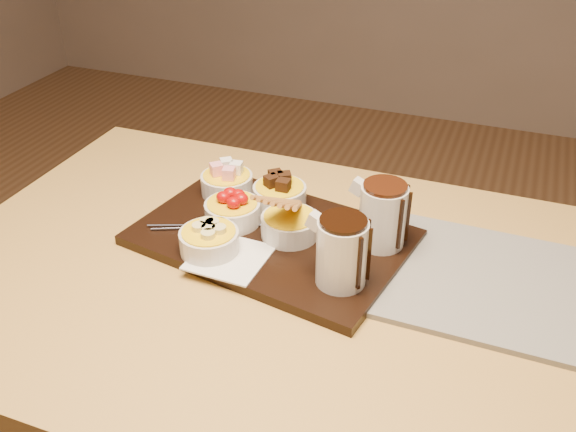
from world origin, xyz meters
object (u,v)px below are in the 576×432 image
(serving_board, at_px, (272,237))
(pitcher_dark_chocolate, at_px, (342,253))
(dining_table, at_px, (288,320))
(bowl_strawberries, at_px, (233,213))
(newspaper, at_px, (480,281))
(pitcher_milk_chocolate, at_px, (383,216))

(serving_board, height_order, pitcher_dark_chocolate, pitcher_dark_chocolate)
(dining_table, xyz_separation_m, bowl_strawberries, (-0.14, 0.09, 0.14))
(bowl_strawberries, distance_m, pitcher_dark_chocolate, 0.25)
(bowl_strawberries, bearing_deg, serving_board, -6.62)
(serving_board, height_order, newspaper, serving_board)
(pitcher_dark_chocolate, height_order, newspaper, pitcher_dark_chocolate)
(dining_table, height_order, newspaper, newspaper)
(newspaper, bearing_deg, bowl_strawberries, -178.97)
(bowl_strawberries, height_order, pitcher_dark_chocolate, pitcher_dark_chocolate)
(dining_table, distance_m, pitcher_milk_chocolate, 0.24)
(pitcher_milk_chocolate, height_order, newspaper, pitcher_milk_chocolate)
(bowl_strawberries, bearing_deg, newspaper, 0.11)
(bowl_strawberries, bearing_deg, pitcher_dark_chocolate, -22.85)
(pitcher_dark_chocolate, bearing_deg, bowl_strawberries, 167.35)
(pitcher_dark_chocolate, height_order, pitcher_milk_chocolate, same)
(pitcher_dark_chocolate, bearing_deg, pitcher_milk_chocolate, 85.60)
(bowl_strawberries, xyz_separation_m, pitcher_milk_chocolate, (0.26, 0.03, 0.04))
(serving_board, distance_m, pitcher_milk_chocolate, 0.20)
(serving_board, xyz_separation_m, newspaper, (0.36, 0.01, -0.00))
(dining_table, distance_m, pitcher_dark_chocolate, 0.19)
(dining_table, xyz_separation_m, newspaper, (0.30, 0.09, 0.10))
(serving_board, distance_m, pitcher_dark_chocolate, 0.19)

